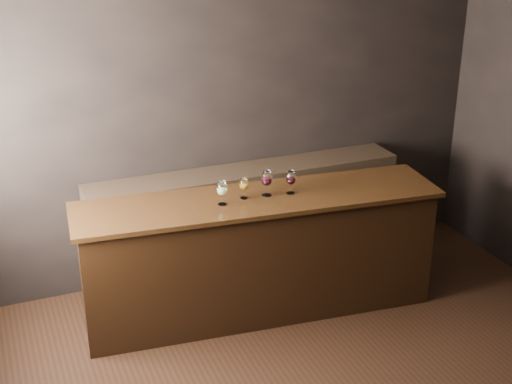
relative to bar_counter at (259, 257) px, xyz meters
name	(u,v)px	position (x,y,z in m)	size (l,w,h in m)	color
room_shell	(306,163)	(-0.21, -1.27, 1.31)	(5.02, 4.52, 2.81)	black
bar_counter	(259,257)	(0.00, 0.00, 0.00)	(2.88, 0.62, 1.01)	black
bar_top	(259,200)	(0.00, 0.00, 0.52)	(2.97, 0.69, 0.04)	black
back_bar_shelf	(246,222)	(0.14, 0.65, 0.01)	(2.87, 0.40, 1.03)	black
glass_white	(222,189)	(-0.32, -0.02, 0.67)	(0.08, 0.08, 0.19)	white
glass_amber	(244,185)	(-0.12, 0.03, 0.66)	(0.07, 0.07, 0.17)	white
glass_red_a	(267,179)	(0.07, 0.01, 0.68)	(0.09, 0.09, 0.21)	white
glass_red_b	(291,178)	(0.27, -0.02, 0.67)	(0.08, 0.08, 0.19)	white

